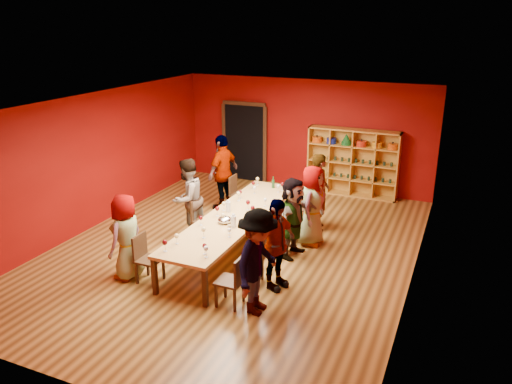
{
  "coord_description": "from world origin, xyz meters",
  "views": [
    {
      "loc": [
        4.1,
        -8.43,
        4.5
      ],
      "look_at": [
        0.28,
        0.42,
        1.15
      ],
      "focal_mm": 35.0,
      "sensor_mm": 36.0,
      "label": 1
    }
  ],
  "objects_px": {
    "chair_person_right_3": "(292,218)",
    "person_left_0": "(126,237)",
    "chair_person_right_2": "(281,230)",
    "person_right_2": "(293,217)",
    "chair_person_right_0": "(234,279)",
    "person_right_3": "(312,205)",
    "shelving_unit": "(353,159)",
    "person_left_4": "(223,172)",
    "person_right_4": "(320,192)",
    "chair_person_right_4": "(304,206)",
    "chair_person_left_4": "(237,192)",
    "wine_bottle": "(273,184)",
    "person_left_2": "(188,199)",
    "tasting_table": "(235,218)",
    "chair_person_left_2": "(200,217)",
    "person_right_0": "(258,262)",
    "chair_person_left_0": "(145,256)",
    "person_right_1": "(275,244)",
    "chair_person_right_1": "(254,258)",
    "spittoon_bowl": "(225,220)"
  },
  "relations": [
    {
      "from": "chair_person_right_3",
      "to": "person_right_4",
      "type": "height_order",
      "value": "person_right_4"
    },
    {
      "from": "person_left_0",
      "to": "chair_person_right_4",
      "type": "xyz_separation_m",
      "value": [
        2.21,
        3.55,
        -0.3
      ]
    },
    {
      "from": "person_right_2",
      "to": "person_right_3",
      "type": "relative_size",
      "value": 0.96
    },
    {
      "from": "shelving_unit",
      "to": "chair_person_left_4",
      "type": "xyz_separation_m",
      "value": [
        -2.31,
        -2.32,
        -0.49
      ]
    },
    {
      "from": "chair_person_right_0",
      "to": "person_right_0",
      "type": "bearing_deg",
      "value": 0.0
    },
    {
      "from": "chair_person_right_2",
      "to": "person_right_2",
      "type": "xyz_separation_m",
      "value": [
        0.26,
        0.0,
        0.32
      ]
    },
    {
      "from": "person_left_4",
      "to": "person_right_0",
      "type": "xyz_separation_m",
      "value": [
        2.62,
        -3.95,
        -0.06
      ]
    },
    {
      "from": "chair_person_left_2",
      "to": "person_right_1",
      "type": "xyz_separation_m",
      "value": [
        2.22,
        -1.3,
        0.34
      ]
    },
    {
      "from": "person_left_2",
      "to": "person_right_3",
      "type": "height_order",
      "value": "person_left_2"
    },
    {
      "from": "person_left_0",
      "to": "chair_person_left_4",
      "type": "height_order",
      "value": "person_left_0"
    },
    {
      "from": "chair_person_right_1",
      "to": "person_right_2",
      "type": "height_order",
      "value": "person_right_2"
    },
    {
      "from": "chair_person_right_2",
      "to": "chair_person_left_2",
      "type": "bearing_deg",
      "value": -179.06
    },
    {
      "from": "person_left_2",
      "to": "chair_person_right_2",
      "type": "xyz_separation_m",
      "value": [
        2.12,
        0.03,
        -0.38
      ]
    },
    {
      "from": "shelving_unit",
      "to": "person_left_0",
      "type": "bearing_deg",
      "value": -113.66
    },
    {
      "from": "person_right_0",
      "to": "chair_person_right_4",
      "type": "distance_m",
      "value": 3.72
    },
    {
      "from": "chair_person_right_0",
      "to": "person_right_3",
      "type": "bearing_deg",
      "value": 81.41
    },
    {
      "from": "chair_person_right_3",
      "to": "person_left_0",
      "type": "bearing_deg",
      "value": -128.99
    },
    {
      "from": "tasting_table",
      "to": "wine_bottle",
      "type": "height_order",
      "value": "wine_bottle"
    },
    {
      "from": "person_left_0",
      "to": "spittoon_bowl",
      "type": "bearing_deg",
      "value": 137.89
    },
    {
      "from": "tasting_table",
      "to": "chair_person_left_2",
      "type": "height_order",
      "value": "chair_person_left_2"
    },
    {
      "from": "person_left_2",
      "to": "spittoon_bowl",
      "type": "xyz_separation_m",
      "value": [
        1.2,
        -0.62,
        -0.06
      ]
    },
    {
      "from": "chair_person_right_0",
      "to": "chair_person_right_4",
      "type": "xyz_separation_m",
      "value": [
        0.0,
        3.67,
        0.0
      ]
    },
    {
      "from": "wine_bottle",
      "to": "person_left_4",
      "type": "bearing_deg",
      "value": 176.32
    },
    {
      "from": "person_right_3",
      "to": "wine_bottle",
      "type": "distance_m",
      "value": 1.62
    },
    {
      "from": "chair_person_left_2",
      "to": "person_right_0",
      "type": "relative_size",
      "value": 0.5
    },
    {
      "from": "spittoon_bowl",
      "to": "chair_person_right_2",
      "type": "bearing_deg",
      "value": 35.15
    },
    {
      "from": "tasting_table",
      "to": "spittoon_bowl",
      "type": "xyz_separation_m",
      "value": [
        -0.01,
        -0.45,
        0.11
      ]
    },
    {
      "from": "spittoon_bowl",
      "to": "chair_person_left_0",
      "type": "bearing_deg",
      "value": -123.0
    },
    {
      "from": "person_left_0",
      "to": "person_right_1",
      "type": "xyz_separation_m",
      "value": [
        2.61,
        0.7,
        0.03
      ]
    },
    {
      "from": "chair_person_right_1",
      "to": "person_right_2",
      "type": "bearing_deg",
      "value": 79.17
    },
    {
      "from": "shelving_unit",
      "to": "chair_person_right_4",
      "type": "distance_m",
      "value": 2.68
    },
    {
      "from": "chair_person_right_0",
      "to": "person_right_0",
      "type": "relative_size",
      "value": 0.5
    },
    {
      "from": "chair_person_left_4",
      "to": "chair_person_right_2",
      "type": "bearing_deg",
      "value": -44.64
    },
    {
      "from": "chair_person_right_4",
      "to": "spittoon_bowl",
      "type": "bearing_deg",
      "value": -113.01
    },
    {
      "from": "tasting_table",
      "to": "shelving_unit",
      "type": "xyz_separation_m",
      "value": [
        1.4,
        4.32,
        0.28
      ]
    },
    {
      "from": "person_left_2",
      "to": "person_left_0",
      "type": "bearing_deg",
      "value": 6.21
    },
    {
      "from": "person_left_4",
      "to": "person_right_4",
      "type": "bearing_deg",
      "value": 93.21
    },
    {
      "from": "chair_person_left_0",
      "to": "wine_bottle",
      "type": "bearing_deg",
      "value": 75.28
    },
    {
      "from": "chair_person_left_4",
      "to": "chair_person_right_4",
      "type": "bearing_deg",
      "value": -8.59
    },
    {
      "from": "tasting_table",
      "to": "person_right_4",
      "type": "bearing_deg",
      "value": 53.91
    },
    {
      "from": "person_right_4",
      "to": "tasting_table",
      "type": "bearing_deg",
      "value": 124.39
    },
    {
      "from": "chair_person_right_0",
      "to": "person_right_0",
      "type": "xyz_separation_m",
      "value": [
        0.42,
        0.0,
        0.39
      ]
    },
    {
      "from": "shelving_unit",
      "to": "person_left_4",
      "type": "xyz_separation_m",
      "value": [
        -2.68,
        -2.32,
        -0.04
      ]
    },
    {
      "from": "chair_person_right_0",
      "to": "person_right_4",
      "type": "bearing_deg",
      "value": 84.6
    },
    {
      "from": "tasting_table",
      "to": "person_right_4",
      "type": "height_order",
      "value": "person_right_4"
    },
    {
      "from": "person_left_2",
      "to": "chair_person_right_0",
      "type": "xyz_separation_m",
      "value": [
        2.12,
        -2.12,
        -0.38
      ]
    },
    {
      "from": "chair_person_left_0",
      "to": "chair_person_left_2",
      "type": "distance_m",
      "value": 2.0
    },
    {
      "from": "shelving_unit",
      "to": "person_left_4",
      "type": "height_order",
      "value": "person_left_4"
    },
    {
      "from": "person_right_0",
      "to": "chair_person_right_4",
      "type": "xyz_separation_m",
      "value": [
        -0.42,
        3.67,
        -0.39
      ]
    },
    {
      "from": "shelving_unit",
      "to": "chair_person_right_3",
      "type": "distance_m",
      "value": 3.49
    }
  ]
}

